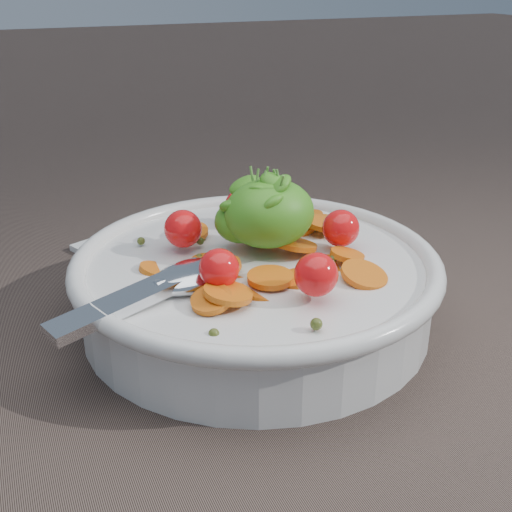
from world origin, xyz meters
name	(u,v)px	position (x,y,z in m)	size (l,w,h in m)	color
ground	(213,311)	(0.00, 0.00, 0.00)	(6.00, 6.00, 0.00)	brown
bowl	(256,282)	(0.03, -0.03, 0.04)	(0.33, 0.30, 0.13)	silver
napkin	(178,244)	(0.01, 0.15, 0.00)	(0.17, 0.15, 0.01)	white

